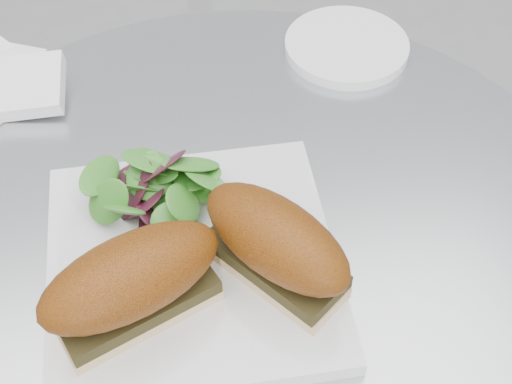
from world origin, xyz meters
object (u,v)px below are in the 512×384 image
sandwich_left (132,283)px  saucer (347,46)px  plate (192,263)px  sandwich_right (276,244)px

sandwich_left → saucer: (0.27, 0.31, -0.05)m
plate → sandwich_right: 0.09m
sandwich_left → sandwich_right: 0.12m
sandwich_right → saucer: bearing=116.7°
sandwich_left → saucer: bearing=28.5°
saucer → sandwich_left: bearing=-131.2°
saucer → plate: bearing=-129.8°
sandwich_right → sandwich_left: bearing=-119.8°
sandwich_left → sandwich_right: bearing=-14.2°
plate → sandwich_right: bearing=-25.8°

